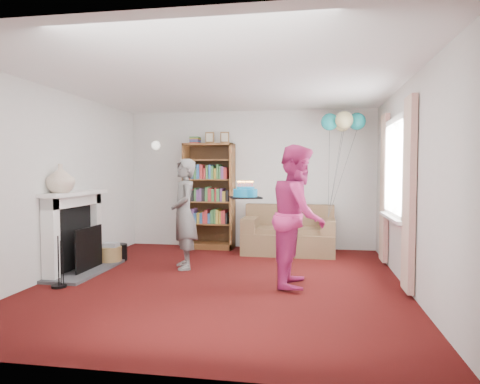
% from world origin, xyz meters
% --- Properties ---
extents(ground, '(5.00, 5.00, 0.00)m').
position_xyz_m(ground, '(0.00, 0.00, 0.00)').
color(ground, '#370908').
rests_on(ground, ground).
extents(wall_back, '(4.50, 0.02, 2.50)m').
position_xyz_m(wall_back, '(0.00, 2.51, 1.25)').
color(wall_back, silver).
rests_on(wall_back, ground).
extents(wall_left, '(0.02, 5.00, 2.50)m').
position_xyz_m(wall_left, '(-2.26, 0.00, 1.25)').
color(wall_left, silver).
rests_on(wall_left, ground).
extents(wall_right, '(0.02, 5.00, 2.50)m').
position_xyz_m(wall_right, '(2.26, 0.00, 1.25)').
color(wall_right, silver).
rests_on(wall_right, ground).
extents(ceiling, '(4.50, 5.00, 0.01)m').
position_xyz_m(ceiling, '(0.00, 0.00, 2.50)').
color(ceiling, white).
rests_on(ceiling, wall_back).
extents(fireplace, '(0.55, 1.80, 1.12)m').
position_xyz_m(fireplace, '(-2.09, 0.19, 0.51)').
color(fireplace, '#3F3F42').
rests_on(fireplace, ground).
extents(window_bay, '(0.14, 2.02, 2.20)m').
position_xyz_m(window_bay, '(2.21, 0.60, 1.20)').
color(window_bay, white).
rests_on(window_bay, ground).
extents(wall_sconce, '(0.16, 0.23, 0.16)m').
position_xyz_m(wall_sconce, '(-1.75, 2.36, 1.88)').
color(wall_sconce, gold).
rests_on(wall_sconce, ground).
extents(bookcase, '(0.90, 0.42, 2.11)m').
position_xyz_m(bookcase, '(-0.71, 2.30, 0.93)').
color(bookcase, '#472B14').
rests_on(bookcase, ground).
extents(sofa, '(1.54, 0.82, 0.82)m').
position_xyz_m(sofa, '(0.74, 2.06, 0.31)').
color(sofa, brown).
rests_on(sofa, ground).
extents(wicker_basket, '(0.34, 0.34, 0.32)m').
position_xyz_m(wicker_basket, '(-1.90, 0.77, 0.14)').
color(wicker_basket, '#9E7D49').
rests_on(wicker_basket, ground).
extents(person_striped, '(0.59, 0.68, 1.58)m').
position_xyz_m(person_striped, '(-0.69, 0.65, 0.79)').
color(person_striped, black).
rests_on(person_striped, ground).
extents(person_magenta, '(0.70, 0.88, 1.73)m').
position_xyz_m(person_magenta, '(0.96, 0.01, 0.87)').
color(person_magenta, '#A9215C').
rests_on(person_magenta, ground).
extents(birthday_cake, '(0.38, 0.38, 0.22)m').
position_xyz_m(birthday_cake, '(0.27, 0.21, 1.12)').
color(birthday_cake, black).
rests_on(birthday_cake, ground).
extents(balloons, '(0.72, 0.72, 1.72)m').
position_xyz_m(balloons, '(1.63, 2.01, 2.22)').
color(balloons, '#3F3F3F').
rests_on(balloons, ground).
extents(mantel_vase, '(0.46, 0.46, 0.38)m').
position_xyz_m(mantel_vase, '(-2.12, -0.15, 1.31)').
color(mantel_vase, beige).
rests_on(mantel_vase, fireplace).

